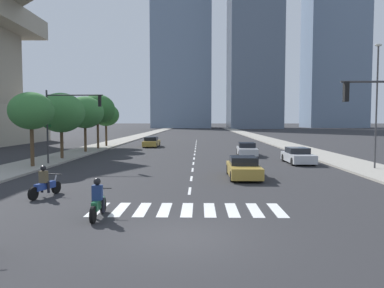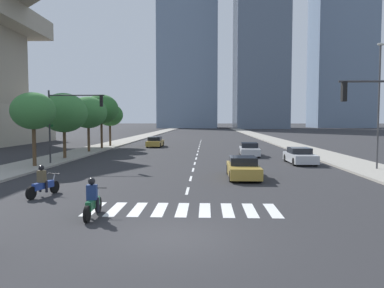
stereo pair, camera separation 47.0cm
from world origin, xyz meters
name	(u,v)px [view 1 (the left image)]	position (x,y,z in m)	size (l,w,h in m)	color
ground_plane	(183,237)	(0.00, 0.00, 0.00)	(800.00, 800.00, 0.00)	#28282B
sidewalk_east	(310,152)	(12.77, 30.00, 0.07)	(4.00, 260.00, 0.15)	gray
sidewalk_west	(81,152)	(-12.77, 30.00, 0.07)	(4.00, 260.00, 0.15)	gray
crosswalk_near	(187,210)	(0.00, 3.47, 0.00)	(7.65, 2.39, 0.01)	silver
lane_divider_center	(195,151)	(0.00, 31.47, 0.00)	(0.14, 50.00, 0.01)	silver
motorcycle_lead	(98,202)	(-3.22, 2.17, 0.58)	(0.70, 2.07, 1.49)	black
motorcycle_third	(45,185)	(-6.73, 5.85, 0.58)	(0.89, 2.18, 1.49)	black
sedan_silver_0	(247,150)	(5.28, 26.26, 0.61)	(2.06, 4.84, 1.31)	#B7BABF
sedan_silver_1	(298,156)	(8.69, 19.73, 0.61)	(1.95, 4.49, 1.31)	#B7BABF
sedan_gold_2	(151,142)	(-5.94, 38.58, 0.62)	(1.95, 4.62, 1.35)	#B28E38
sedan_gold_3	(243,168)	(3.24, 11.92, 0.60)	(1.91, 4.59, 1.30)	#B28E38
traffic_signal_far	(68,113)	(-9.90, 18.06, 4.14)	(4.76, 0.28, 5.80)	#333335
street_lamp_east	(377,98)	(13.07, 15.55, 5.17)	(0.50, 0.24, 8.81)	#3F3F42
street_tree_nearest	(31,111)	(-11.97, 16.17, 4.26)	(3.25, 3.25, 5.51)	#4C3823
street_tree_second	(61,113)	(-11.97, 22.15, 4.25)	(4.19, 4.19, 5.89)	#4C3823
street_tree_third	(85,112)	(-11.97, 29.13, 4.42)	(4.07, 4.07, 6.01)	#4C3823
street_tree_fourth	(98,109)	(-11.97, 34.20, 4.93)	(4.21, 4.21, 6.59)	#4C3823
street_tree_fifth	(106,115)	(-11.97, 38.25, 4.27)	(3.49, 3.49, 5.62)	#4C3823
office_tower_center_skyline	(254,10)	(24.39, 156.34, 51.88)	(21.72, 29.57, 111.88)	slate
office_tower_right_skyline	(335,14)	(65.43, 171.31, 54.41)	(27.09, 20.90, 119.03)	slate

